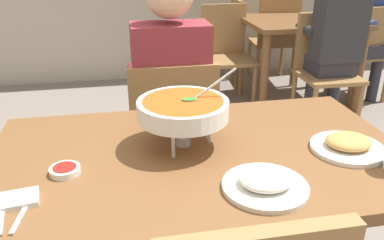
# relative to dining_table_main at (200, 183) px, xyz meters

# --- Properties ---
(dining_table_main) EXTENTS (1.35, 0.80, 0.78)m
(dining_table_main) POSITION_rel_dining_table_main_xyz_m (0.00, 0.00, 0.00)
(dining_table_main) COLOR brown
(dining_table_main) RESTS_ON ground_plane
(chair_diner_main) EXTENTS (0.44, 0.44, 0.90)m
(chair_diner_main) POSITION_rel_dining_table_main_xyz_m (-0.00, 0.69, -0.15)
(chair_diner_main) COLOR olive
(chair_diner_main) RESTS_ON ground_plane
(diner_main) EXTENTS (0.40, 0.45, 1.31)m
(diner_main) POSITION_rel_dining_table_main_xyz_m (0.00, 0.72, 0.09)
(diner_main) COLOR #2D2D38
(diner_main) RESTS_ON ground_plane
(curry_bowl) EXTENTS (0.33, 0.30, 0.26)m
(curry_bowl) POSITION_rel_dining_table_main_xyz_m (-0.05, 0.06, 0.25)
(curry_bowl) COLOR silver
(curry_bowl) RESTS_ON dining_table_main
(rice_plate) EXTENTS (0.24, 0.24, 0.06)m
(rice_plate) POSITION_rel_dining_table_main_xyz_m (0.13, -0.24, 0.14)
(rice_plate) COLOR white
(rice_plate) RESTS_ON dining_table_main
(appetizer_plate) EXTENTS (0.24, 0.24, 0.06)m
(appetizer_plate) POSITION_rel_dining_table_main_xyz_m (0.48, -0.08, 0.14)
(appetizer_plate) COLOR white
(appetizer_plate) RESTS_ON dining_table_main
(sauce_dish) EXTENTS (0.09, 0.09, 0.02)m
(sauce_dish) POSITION_rel_dining_table_main_xyz_m (-0.42, -0.05, 0.13)
(sauce_dish) COLOR white
(sauce_dish) RESTS_ON dining_table_main
(napkin_folded) EXTENTS (0.13, 0.10, 0.02)m
(napkin_folded) POSITION_rel_dining_table_main_xyz_m (-0.54, -0.18, 0.12)
(napkin_folded) COLOR white
(napkin_folded) RESTS_ON dining_table_main
(fork_utensil) EXTENTS (0.04, 0.17, 0.01)m
(fork_utensil) POSITION_rel_dining_table_main_xyz_m (-0.56, -0.23, 0.12)
(fork_utensil) COLOR silver
(fork_utensil) RESTS_ON dining_table_main
(spoon_utensil) EXTENTS (0.03, 0.17, 0.01)m
(spoon_utensil) POSITION_rel_dining_table_main_xyz_m (-0.51, -0.23, 0.12)
(spoon_utensil) COLOR silver
(spoon_utensil) RESTS_ON dining_table_main
(dining_table_far) EXTENTS (1.00, 0.80, 0.78)m
(dining_table_far) POSITION_rel_dining_table_main_xyz_m (1.40, 2.26, -0.02)
(dining_table_far) COLOR brown
(dining_table_far) RESTS_ON ground_plane
(chair_bg_left) EXTENTS (0.45, 0.45, 0.90)m
(chair_bg_left) POSITION_rel_dining_table_main_xyz_m (1.39, 1.74, -0.15)
(chair_bg_left) COLOR olive
(chair_bg_left) RESTS_ON ground_plane
(chair_bg_middle) EXTENTS (0.47, 0.47, 0.90)m
(chair_bg_middle) POSITION_rel_dining_table_main_xyz_m (2.04, 2.14, -0.15)
(chair_bg_middle) COLOR olive
(chair_bg_middle) RESTS_ON ground_plane
(chair_bg_right) EXTENTS (0.48, 0.48, 0.90)m
(chair_bg_right) POSITION_rel_dining_table_main_xyz_m (0.85, 2.81, -0.15)
(chair_bg_right) COLOR olive
(chair_bg_right) RESTS_ON ground_plane
(chair_bg_corner) EXTENTS (0.45, 0.45, 0.90)m
(chair_bg_corner) POSITION_rel_dining_table_main_xyz_m (0.74, 2.37, -0.15)
(chair_bg_corner) COLOR olive
(chair_bg_corner) RESTS_ON ground_plane
(chair_bg_window) EXTENTS (0.48, 0.48, 0.90)m
(chair_bg_window) POSITION_rel_dining_table_main_xyz_m (1.38, 2.78, -0.15)
(chair_bg_window) COLOR olive
(chair_bg_window) RESTS_ON ground_plane
(patron_bg_left) EXTENTS (0.40, 0.45, 1.31)m
(patron_bg_left) POSITION_rel_dining_table_main_xyz_m (1.41, 1.67, 0.09)
(patron_bg_left) COLOR #2D2D38
(patron_bg_left) RESTS_ON ground_plane
(patron_bg_middle) EXTENTS (0.40, 0.45, 1.31)m
(patron_bg_middle) POSITION_rel_dining_table_main_xyz_m (2.04, 2.18, 0.09)
(patron_bg_middle) COLOR #2D2D38
(patron_bg_middle) RESTS_ON ground_plane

